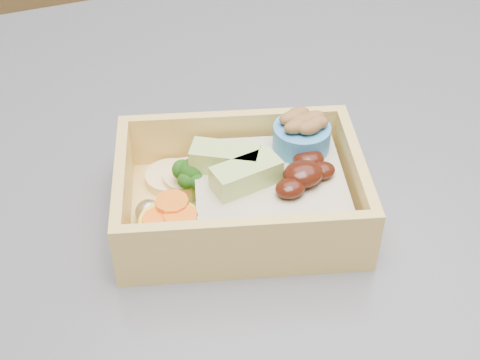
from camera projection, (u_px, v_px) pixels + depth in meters
name	position (u px, v px, depth m)	size (l,w,h in m)	color
bento_box	(248.00, 190.00, 0.44)	(0.19, 0.16, 0.06)	#E1BA5D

